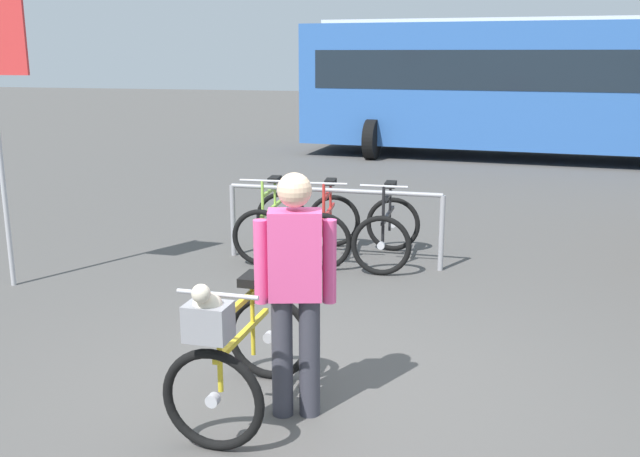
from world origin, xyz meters
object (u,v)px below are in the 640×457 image
(featured_bicycle, at_px, (236,351))
(banner_flag, at_px, (2,67))
(person_with_featured_bike, at_px, (295,285))
(bus_distant, at_px, (527,81))
(racked_bike_red, at_px, (328,228))
(racked_bike_black, at_px, (387,231))
(racked_bike_lime, at_px, (272,224))

(featured_bicycle, xyz_separation_m, banner_flag, (-3.13, 2.09, 1.74))
(banner_flag, bearing_deg, person_with_featured_bike, -28.92)
(person_with_featured_bike, xyz_separation_m, bus_distant, (1.76, 12.84, 0.83))
(racked_bike_red, distance_m, bus_distant, 9.53)
(banner_flag, bearing_deg, racked_bike_red, 32.48)
(racked_bike_black, relative_size, bus_distant, 0.11)
(featured_bicycle, relative_size, bus_distant, 0.12)
(featured_bicycle, bearing_deg, bus_distant, 80.77)
(racked_bike_red, relative_size, bus_distant, 0.11)
(banner_flag, bearing_deg, racked_bike_black, 26.97)
(featured_bicycle, relative_size, person_with_featured_bike, 0.74)
(racked_bike_lime, xyz_separation_m, racked_bike_black, (1.40, -0.01, 0.00))
(racked_bike_lime, bearing_deg, racked_bike_black, -0.39)
(featured_bicycle, bearing_deg, banner_flag, 146.25)
(banner_flag, bearing_deg, racked_bike_lime, 40.33)
(person_with_featured_bike, bearing_deg, racked_bike_red, 100.10)
(racked_bike_lime, xyz_separation_m, banner_flag, (-2.12, -1.80, 1.86))
(featured_bicycle, bearing_deg, person_with_featured_bike, 25.33)
(bus_distant, bearing_deg, racked_bike_lime, -108.91)
(racked_bike_black, height_order, bus_distant, bus_distant)
(bus_distant, distance_m, banner_flag, 12.12)
(racked_bike_black, bearing_deg, racked_bike_red, 179.61)
(racked_bike_lime, bearing_deg, racked_bike_red, -0.39)
(featured_bicycle, bearing_deg, racked_bike_lime, 104.53)
(featured_bicycle, distance_m, bus_distant, 13.24)
(racked_bike_red, relative_size, person_with_featured_bike, 0.71)
(featured_bicycle, height_order, person_with_featured_bike, person_with_featured_bike)
(racked_bike_red, height_order, featured_bicycle, featured_bicycle)
(racked_bike_black, relative_size, banner_flag, 0.35)
(person_with_featured_bike, bearing_deg, banner_flag, 151.08)
(racked_bike_black, xyz_separation_m, featured_bicycle, (-0.39, -3.88, 0.12))
(racked_bike_lime, height_order, bus_distant, bus_distant)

